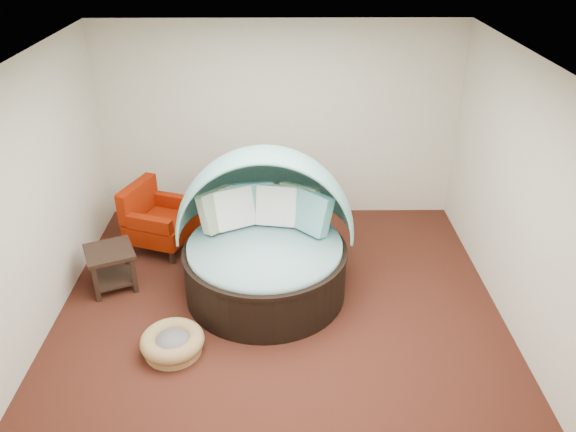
{
  "coord_description": "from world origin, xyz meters",
  "views": [
    {
      "loc": [
        0.04,
        -5.0,
        4.03
      ],
      "look_at": [
        0.1,
        0.6,
        0.95
      ],
      "focal_mm": 35.0,
      "sensor_mm": 36.0,
      "label": 1
    }
  ],
  "objects_px": {
    "red_armchair": "(157,219)",
    "side_table": "(111,263)",
    "canopy_daybed": "(265,229)",
    "pet_basket": "(173,343)"
  },
  "relations": [
    {
      "from": "canopy_daybed",
      "to": "red_armchair",
      "type": "bearing_deg",
      "value": 147.49
    },
    {
      "from": "canopy_daybed",
      "to": "red_armchair",
      "type": "distance_m",
      "value": 1.78
    },
    {
      "from": "red_armchair",
      "to": "side_table",
      "type": "height_order",
      "value": "red_armchair"
    },
    {
      "from": "canopy_daybed",
      "to": "side_table",
      "type": "relative_size",
      "value": 2.87
    },
    {
      "from": "canopy_daybed",
      "to": "red_armchair",
      "type": "xyz_separation_m",
      "value": [
        -1.46,
        0.94,
        -0.39
      ]
    },
    {
      "from": "red_armchair",
      "to": "side_table",
      "type": "distance_m",
      "value": 0.99
    },
    {
      "from": "red_armchair",
      "to": "canopy_daybed",
      "type": "bearing_deg",
      "value": -13.01
    },
    {
      "from": "canopy_daybed",
      "to": "side_table",
      "type": "distance_m",
      "value": 1.9
    },
    {
      "from": "red_armchair",
      "to": "pet_basket",
      "type": "bearing_deg",
      "value": -55.82
    },
    {
      "from": "pet_basket",
      "to": "red_armchair",
      "type": "height_order",
      "value": "red_armchair"
    }
  ]
}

